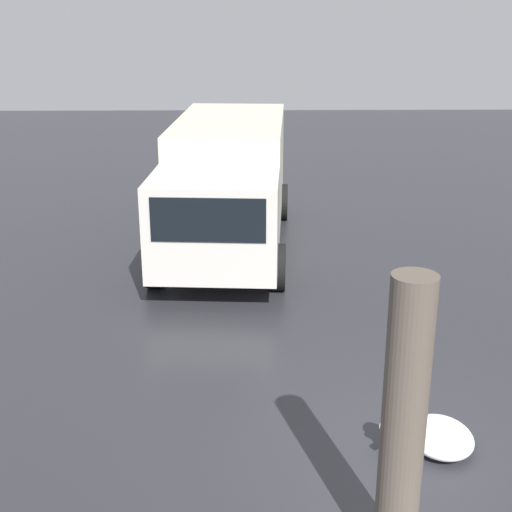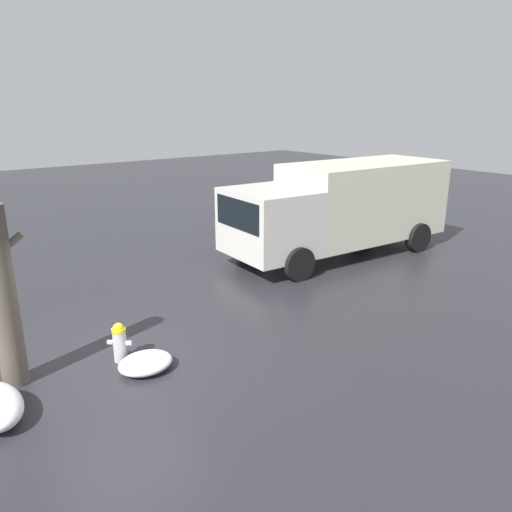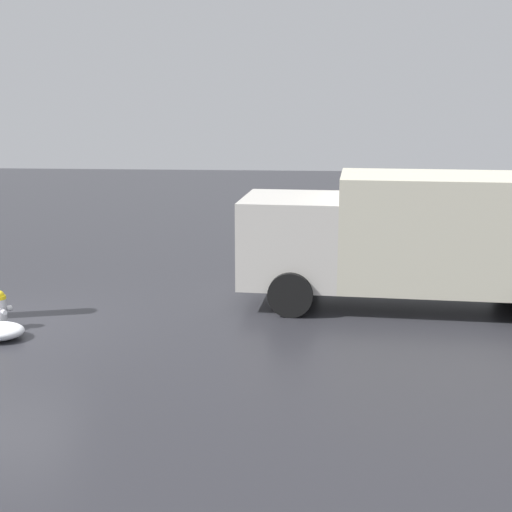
{
  "view_description": "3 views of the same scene",
  "coord_description": "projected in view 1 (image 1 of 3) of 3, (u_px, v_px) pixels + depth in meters",
  "views": [
    {
      "loc": [
        -7.29,
        1.81,
        5.18
      ],
      "look_at": [
        4.24,
        1.62,
        1.09
      ],
      "focal_mm": 50.0,
      "sensor_mm": 36.0,
      "label": 1
    },
    {
      "loc": [
        -3.03,
        -7.85,
        4.45
      ],
      "look_at": [
        3.61,
        0.66,
        1.13
      ],
      "focal_mm": 35.0,
      "sensor_mm": 36.0,
      "label": 2
    },
    {
      "loc": [
        5.82,
        -12.41,
        4.26
      ],
      "look_at": [
        4.78,
        0.64,
        1.34
      ],
      "focal_mm": 50.0,
      "sensor_mm": 36.0,
      "label": 3
    }
  ],
  "objects": [
    {
      "name": "tree_trunk",
      "position": [
        403.0,
        427.0,
        6.54
      ],
      "size": [
        0.63,
        0.42,
        3.01
      ],
      "color": "brown",
      "rests_on": "ground_plane"
    },
    {
      "name": "ground_plane",
      "position": [
        395.0,
        457.0,
        8.63
      ],
      "size": [
        60.0,
        60.0,
        0.0
      ],
      "primitive_type": "plane",
      "color": "#28282D"
    },
    {
      "name": "fire_hydrant",
      "position": [
        397.0,
        430.0,
        8.51
      ],
      "size": [
        0.38,
        0.38,
        0.74
      ],
      "rotation": [
        0.0,
        0.0,
        0.83
      ],
      "color": "#B7B7BC",
      "rests_on": "ground_plane"
    },
    {
      "name": "snow_pile_by_hydrant",
      "position": [
        441.0,
        437.0,
        8.78
      ],
      "size": [
        0.95,
        0.79,
        0.28
      ],
      "color": "white",
      "rests_on": "ground_plane"
    },
    {
      "name": "delivery_truck",
      "position": [
        227.0,
        180.0,
        15.75
      ],
      "size": [
        7.32,
        3.02,
        2.73
      ],
      "rotation": [
        0.0,
        0.0,
        1.5
      ],
      "color": "beige",
      "rests_on": "ground_plane"
    }
  ]
}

